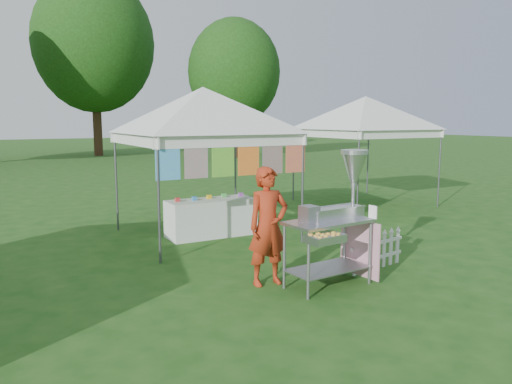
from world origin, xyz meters
TOP-DOWN VIEW (x-y plane):
  - ground at (0.00, 0.00)m, footprint 120.00×120.00m
  - canopy_main at (0.00, 3.49)m, footprint 4.24×4.24m
  - canopy_right at (5.50, 5.00)m, footprint 4.24×4.24m
  - tree_mid at (3.00, 28.00)m, footprint 7.60×7.60m
  - tree_right at (10.00, 22.00)m, footprint 5.60×5.60m
  - donut_cart at (0.50, -0.19)m, footprint 1.38×1.05m
  - vendor at (-0.40, 0.29)m, footprint 0.64×0.44m
  - picket_fence at (1.49, 0.08)m, footprint 1.25×0.24m
  - display_table at (0.13, 3.47)m, footprint 1.80×0.70m

SIDE VIEW (x-z plane):
  - ground at x=0.00m, z-range 0.00..0.00m
  - picket_fence at x=1.49m, z-range 0.01..0.57m
  - display_table at x=0.13m, z-range 0.00..0.76m
  - vendor at x=-0.40m, z-range 0.00..1.71m
  - donut_cart at x=0.50m, z-range 0.17..2.10m
  - canopy_main at x=0.00m, z-range 1.26..4.71m
  - canopy_right at x=5.50m, z-range 1.27..4.72m
  - tree_right at x=10.00m, z-range 0.97..9.39m
  - tree_mid at x=3.00m, z-range 1.38..12.90m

